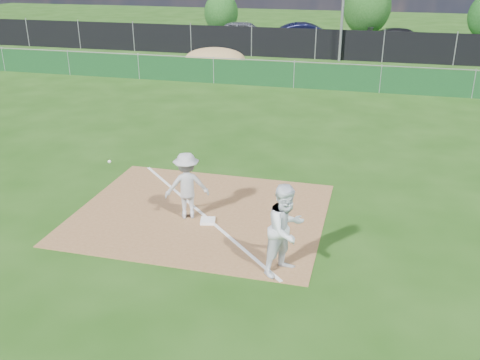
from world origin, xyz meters
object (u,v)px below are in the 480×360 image
tree_left (221,13)px  first_base (208,221)px  car_left (245,33)px  car_mid (308,36)px  runner (286,230)px  play_at_first (187,186)px  car_right (404,40)px  tree_mid (367,7)px

tree_left → first_base: bearing=-74.1°
car_left → car_mid: size_ratio=0.96×
first_base → car_mid: bearing=92.8°
runner → car_left: size_ratio=0.39×
play_at_first → car_mid: (-0.75, 26.20, 0.00)m
runner → tree_left: (-11.27, 33.64, 0.70)m
play_at_first → car_mid: size_ratio=0.49×
first_base → play_at_first: size_ratio=0.14×
runner → car_mid: size_ratio=0.38×
play_at_first → car_right: play_at_first is taller
car_left → tree_left: (-3.28, 5.16, 0.81)m
first_base → runner: runner is taller
car_left → car_mid: 4.58m
first_base → tree_mid: size_ratio=0.08×
runner → car_left: runner is taller
car_mid → tree_mid: 7.91m
runner → tree_mid: tree_mid is taller
car_left → tree_mid: (8.04, 6.45, 1.38)m
tree_mid → play_at_first: bearing=-94.7°
runner → tree_mid: size_ratio=0.44×
runner → car_mid: bearing=40.8°
car_mid → car_right: (6.28, 0.83, -0.13)m
car_mid → runner: bearing=171.5°
first_base → tree_left: (-9.13, 32.03, 1.59)m
tree_left → play_at_first: bearing=-74.9°
play_at_first → car_left: size_ratio=0.51×
tree_left → tree_mid: (11.32, 1.30, 0.57)m
play_at_first → tree_left: tree_left is taller
runner → tree_left: tree_left is taller
tree_left → tree_mid: 11.41m
car_mid → car_right: 6.33m
car_left → tree_left: bearing=26.6°
runner → tree_left: size_ratio=0.59×
car_mid → tree_mid: (3.49, 6.96, 1.38)m
tree_left → car_right: bearing=-18.9°
play_at_first → car_mid: car_mid is taller
first_base → car_left: size_ratio=0.07×
first_base → car_left: 27.51m
first_base → car_left: car_left is taller
tree_mid → car_left: bearing=-141.3°
tree_mid → runner: bearing=-90.1°
runner → car_mid: (-3.44, 27.98, -0.11)m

